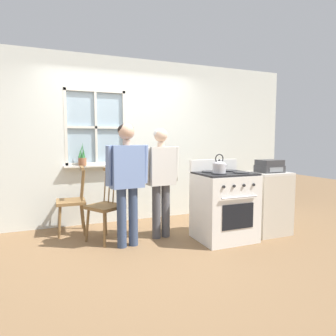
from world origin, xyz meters
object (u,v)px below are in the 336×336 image
Objects in this scene: stove at (224,205)px; stereo at (269,166)px; potted_plant at (82,158)px; chair_near_wall at (72,202)px; kettle at (219,166)px; handbag at (118,180)px; chair_by_window at (106,207)px; person_elderly_left at (127,173)px; side_counter at (267,203)px; person_teen_center at (161,173)px.

stereo is at bearing -1.52° from stove.
chair_near_wall is at bearing -120.61° from potted_plant.
kettle is 0.80× the size of handbag.
chair_by_window is 0.64m from chair_near_wall.
person_elderly_left is 1.74× the size of side_counter.
potted_plant is at bearing 162.47° from chair_by_window.
person_elderly_left is at bearing 173.56° from side_counter.
chair_near_wall is at bearing 144.22° from person_teen_center.
side_counter is at bearing 8.29° from kettle.
kettle reaches higher than stove.
side_counter is at bearing 70.41° from chair_near_wall.
chair_by_window is 0.62m from person_elderly_left.
chair_by_window is 1.61m from kettle.
kettle is at bearing -141.91° from stove.
stereo is (2.04, -0.25, 0.04)m from person_elderly_left.
potted_plant is 0.86m from handbag.
chair_by_window is 2.38m from stereo.
handbag is (-0.54, 0.28, -0.10)m from person_teen_center.
kettle is at bearing 57.72° from chair_near_wall.
person_teen_center is at bearing 138.45° from kettle.
chair_by_window and chair_near_wall have the same top height.
side_counter is at bearing 0.09° from stove.
person_teen_center reaches higher than kettle.
kettle is at bearing -35.55° from handbag.
person_elderly_left is 6.34× the size of kettle.
chair_near_wall is 0.79m from handbag.
chair_near_wall and handbag have the same top height.
stove is 0.90m from stereo.
person_teen_center is at bearing -27.56° from handbag.
person_teen_center is 1.57m from stereo.
chair_by_window is 2.73× the size of potted_plant.
stove is 3.19× the size of stereo.
stereo reaches higher than handbag.
side_counter is at bearing -12.98° from person_elderly_left.
stereo is at bearing 70.02° from chair_near_wall.
stereo is (2.25, -0.58, 0.52)m from chair_by_window.
person_elderly_left reaches higher than chair_near_wall.
chair_near_wall is 2.18m from kettle.
chair_near_wall is (-0.39, 0.50, 0.00)m from chair_by_window.
kettle reaches higher than stereo.
potted_plant is (-1.54, 1.52, 0.05)m from kettle.
kettle is 1.41m from handbag.
kettle is 1.08m from side_counter.
handbag is (-0.01, 0.45, -0.14)m from person_elderly_left.
stereo is at bearing -21.08° from person_teen_center.
chair_by_window is 0.62× the size of person_elderly_left.
stove reaches higher than chair_by_window.
handbag is at bearing 90.00° from chair_by_window.
potted_plant is at bearing 103.14° from person_elderly_left.
person_teen_center is (0.74, -0.16, 0.44)m from chair_by_window.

